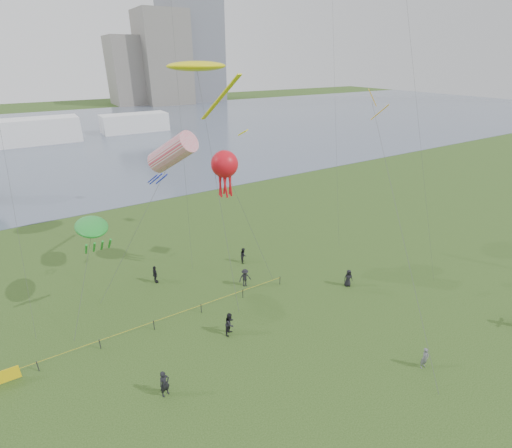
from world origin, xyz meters
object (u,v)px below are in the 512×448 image
kite_octopus (225,165)px  kite_flyer (425,358)px  kite_stingray (197,67)px  fence (68,354)px

kite_octopus → kite_flyer: bearing=-93.2°
kite_stingray → fence: bearing=-150.0°
fence → kite_stingray: size_ratio=1.25×
kite_flyer → fence: bearing=147.2°
fence → kite_stingray: bearing=30.5°
kite_stingray → kite_flyer: bearing=-76.0°
fence → kite_octopus: 18.67m
kite_flyer → kite_octopus: bearing=108.4°
kite_stingray → kite_octopus: bearing=-90.1°
fence → kite_octopus: (14.90, 4.21, 10.44)m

